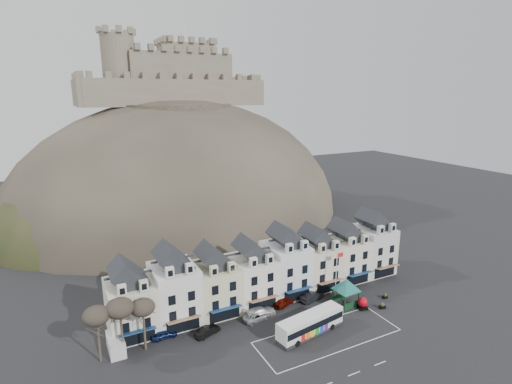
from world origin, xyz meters
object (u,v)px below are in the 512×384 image
car_navy (164,334)px  bus_shelter (346,285)px  bus (310,323)px  red_buoy (363,303)px  car_white (261,312)px  car_black (207,331)px  car_silver (256,317)px  white_van (116,344)px  car_maroon (284,301)px  flagpole (337,272)px  car_charcoal (312,296)px

car_navy → bus_shelter: bearing=-98.1°
bus → red_buoy: 12.18m
car_navy → car_white: size_ratio=0.75×
car_black → car_white: 9.61m
car_black → car_silver: 8.36m
bus_shelter → car_black: 24.55m
bus → red_buoy: bus is taller
bus_shelter → white_van: bus_shelter is taller
bus → bus_shelter: size_ratio=1.55×
bus → car_white: (-4.38, 7.78, -1.03)m
bus → car_silver: 9.08m
red_buoy → car_maroon: bearing=147.7°
car_black → car_maroon: (14.76, 2.23, 0.05)m
bus → flagpole: 12.85m
white_van → car_silver: bearing=-5.3°
bus_shelter → car_maroon: bus_shelter is taller
bus_shelter → car_maroon: (-9.48, 4.69, -3.01)m
car_charcoal → red_buoy: bearing=-149.6°
car_white → car_navy: bearing=87.2°
bus → car_silver: size_ratio=2.69×
bus → car_black: 15.53m
bus → red_buoy: size_ratio=5.71×
bus → car_maroon: size_ratio=2.74×
bus_shelter → car_white: size_ratio=1.44×
white_van → car_navy: white_van is taller
car_black → car_maroon: bearing=-100.8°
bus_shelter → red_buoy: 3.98m
white_van → red_buoy: bearing=-10.4°
car_navy → flagpole: bearing=-93.1°
flagpole → car_silver: 16.47m
car_silver → bus: bearing=-151.0°
car_white → car_maroon: car_white is taller
car_charcoal → bus_shelter: bearing=-145.6°
red_buoy → car_black: bearing=169.4°
car_maroon → bus: bearing=154.1°
red_buoy → car_maroon: (-11.19, 7.08, -0.32)m
flagpole → bus_shelter: bearing=-90.0°
white_van → car_charcoal: 32.78m
flagpole → car_black: flagpole is taller
car_white → car_charcoal: 10.41m
car_navy → car_white: car_white is taller
car_black → white_van: bearing=60.7°
bus → car_charcoal: size_ratio=2.47×
car_navy → car_white: 15.65m
car_silver → car_charcoal: 11.66m
bus → car_charcoal: bearing=44.7°
red_buoy → car_black: red_buoy is taller
red_buoy → car_maroon: size_ratio=0.48×
bus → car_white: 8.99m
red_buoy → car_silver: size_ratio=0.47×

